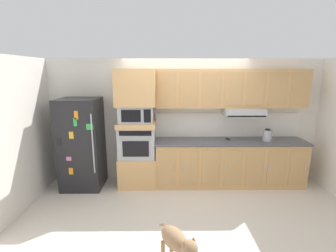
{
  "coord_description": "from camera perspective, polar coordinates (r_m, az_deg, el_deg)",
  "views": [
    {
      "loc": [
        -0.39,
        -3.91,
        2.25
      ],
      "look_at": [
        -0.35,
        0.5,
        1.27
      ],
      "focal_mm": 26.21,
      "sensor_mm": 36.0,
      "label": 1
    }
  ],
  "objects": [
    {
      "name": "electric_kettle",
      "position": [
        5.16,
        22.07,
        -2.01
      ],
      "size": [
        0.17,
        0.17,
        0.24
      ],
      "color": "#A8AAAF",
      "rests_on": "countertop_slab"
    },
    {
      "name": "back_kitchen_wall",
      "position": [
        5.13,
        3.86,
        1.3
      ],
      "size": [
        6.2,
        0.12,
        2.5
      ],
      "primitive_type": "cube",
      "color": "silver",
      "rests_on": "ground"
    },
    {
      "name": "refrigerator",
      "position": [
        5.06,
        -19.43,
        -3.88
      ],
      "size": [
        0.76,
        0.73,
        1.76
      ],
      "color": "black",
      "rests_on": "ground"
    },
    {
      "name": "microwave",
      "position": [
        4.76,
        -7.32,
        2.89
      ],
      "size": [
        0.64,
        0.54,
        0.32
      ],
      "color": "#A8AAAF",
      "rests_on": "appliance_mid_shelf"
    },
    {
      "name": "side_panel_left",
      "position": [
        4.7,
        -31.35,
        -1.6
      ],
      "size": [
        0.12,
        7.1,
        2.5
      ],
      "primitive_type": "cube",
      "color": "silver",
      "rests_on": "ground"
    },
    {
      "name": "built_in_oven",
      "position": [
        4.88,
        -7.14,
        -3.59
      ],
      "size": [
        0.7,
        0.62,
        0.6
      ],
      "color": "#A8AAAF",
      "rests_on": "oven_base_cabinet"
    },
    {
      "name": "ground_plane",
      "position": [
        4.53,
        4.7,
        -17.29
      ],
      "size": [
        9.6,
        9.6,
        0.0
      ],
      "primitive_type": "plane",
      "color": "beige"
    },
    {
      "name": "dog",
      "position": [
        3.01,
        2.11,
        -25.41
      ],
      "size": [
        0.45,
        0.65,
        0.58
      ],
      "rotation": [
        0.0,
        0.0,
        -1.01
      ],
      "color": "#997551",
      "rests_on": "ground"
    },
    {
      "name": "backsplash_panel",
      "position": [
        5.22,
        13.59,
        0.26
      ],
      "size": [
        2.97,
        0.02,
        0.5
      ],
      "primitive_type": "cube",
      "color": "silver",
      "rests_on": "countertop_slab"
    },
    {
      "name": "screwdriver",
      "position": [
        5.05,
        13.84,
        -2.93
      ],
      "size": [
        0.17,
        0.16,
        0.03
      ],
      "color": "black",
      "rests_on": "countertop_slab"
    },
    {
      "name": "upper_cabinet_with_hood",
      "position": [
        4.96,
        14.66,
        8.13
      ],
      "size": [
        2.93,
        0.48,
        0.88
      ],
      "color": "tan",
      "rests_on": "backsplash_panel"
    },
    {
      "name": "appliance_upper_cabinet",
      "position": [
        4.7,
        -7.49,
        8.91
      ],
      "size": [
        0.74,
        0.62,
        0.68
      ],
      "primitive_type": "cube",
      "color": "tan",
      "rests_on": "microwave"
    },
    {
      "name": "countertop_slab",
      "position": [
        5.01,
        14.22,
        -3.46
      ],
      "size": [
        2.97,
        0.64,
        0.04
      ],
      "primitive_type": "cube",
      "color": "#4C4C51",
      "rests_on": "lower_cabinet_run"
    },
    {
      "name": "oven_base_cabinet",
      "position": [
        5.08,
        -6.95,
        -10.1
      ],
      "size": [
        0.74,
        0.62,
        0.6
      ],
      "primitive_type": "cube",
      "color": "tan",
      "rests_on": "ground"
    },
    {
      "name": "appliance_mid_shelf",
      "position": [
        4.8,
        -7.25,
        0.43
      ],
      "size": [
        0.74,
        0.62,
        0.1
      ],
      "primitive_type": "cube",
      "color": "tan",
      "rests_on": "built_in_oven"
    },
    {
      "name": "lower_cabinet_run",
      "position": [
        5.15,
        13.95,
        -8.39
      ],
      "size": [
        2.93,
        0.63,
        0.88
      ],
      "color": "tan",
      "rests_on": "ground"
    }
  ]
}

